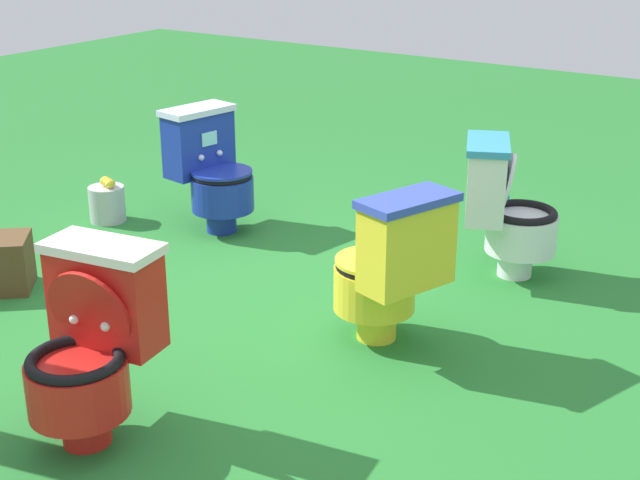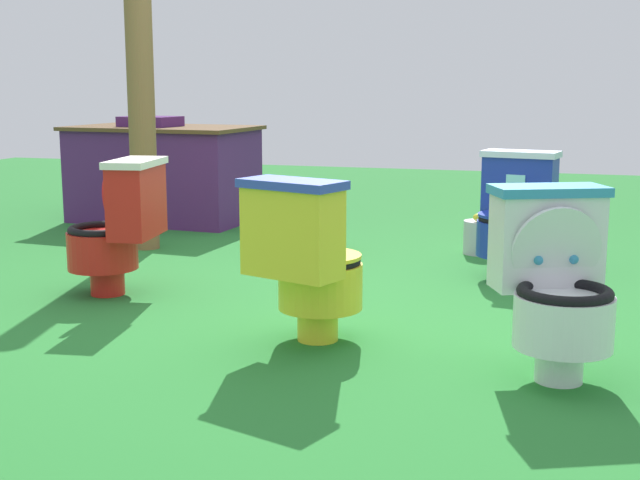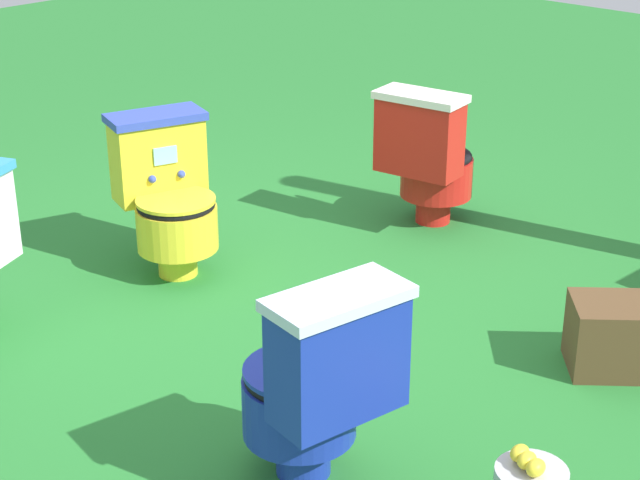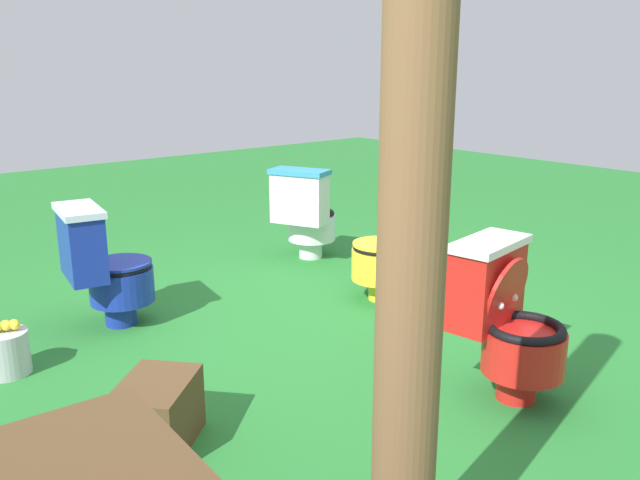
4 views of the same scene
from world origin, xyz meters
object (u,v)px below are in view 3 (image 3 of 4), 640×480
(toilet_yellow, at_px, (168,195))
(small_crate, at_px, (620,336))
(toilet_red, at_px, (429,157))

(toilet_yellow, distance_m, small_crate, 2.07)
(toilet_red, relative_size, small_crate, 1.89)
(toilet_red, bearing_deg, small_crate, -32.79)
(toilet_yellow, relative_size, small_crate, 1.89)
(toilet_red, height_order, small_crate, toilet_red)
(toilet_red, height_order, toilet_yellow, same)
(toilet_red, xyz_separation_m, toilet_yellow, (1.23, -0.55, -0.00))
(toilet_red, distance_m, small_crate, 1.58)
(toilet_yellow, xyz_separation_m, small_crate, (-0.59, 1.97, -0.23))
(toilet_red, distance_m, toilet_yellow, 1.34)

